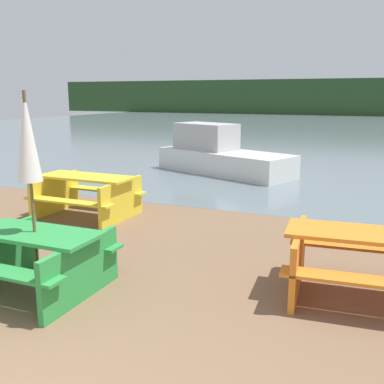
# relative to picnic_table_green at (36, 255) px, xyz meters

# --- Properties ---
(water) EXTENTS (60.00, 50.00, 0.00)m
(water) POSITION_rel_picnic_table_green_xyz_m (1.46, 29.42, -0.44)
(water) COLOR slate
(water) RESTS_ON ground_plane
(far_treeline) EXTENTS (80.00, 1.60, 4.00)m
(far_treeline) POSITION_rel_picnic_table_green_xyz_m (1.46, 49.42, 1.56)
(far_treeline) COLOR #284723
(far_treeline) RESTS_ON water
(picnic_table_green) EXTENTS (1.56, 1.40, 0.73)m
(picnic_table_green) POSITION_rel_picnic_table_green_xyz_m (0.00, 0.00, 0.00)
(picnic_table_green) COLOR green
(picnic_table_green) RESTS_ON ground_plane
(picnic_table_orange) EXTENTS (1.98, 1.56, 0.78)m
(picnic_table_orange) POSITION_rel_picnic_table_green_xyz_m (3.59, 1.36, 0.03)
(picnic_table_orange) COLOR orange
(picnic_table_orange) RESTS_ON ground_plane
(picnic_table_yellow) EXTENTS (1.82, 1.38, 0.79)m
(picnic_table_yellow) POSITION_rel_picnic_table_green_xyz_m (-1.51, 2.99, 0.03)
(picnic_table_yellow) COLOR yellow
(picnic_table_yellow) RESTS_ON ground_plane
(umbrella_white) EXTENTS (0.27, 0.27, 2.33)m
(umbrella_white) POSITION_rel_picnic_table_green_xyz_m (0.00, -0.00, 1.36)
(umbrella_white) COLOR brown
(umbrella_white) RESTS_ON ground_plane
(boat) EXTENTS (4.47, 2.89, 1.43)m
(boat) POSITION_rel_picnic_table_green_xyz_m (-0.92, 8.67, 0.08)
(boat) COLOR silver
(boat) RESTS_ON water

